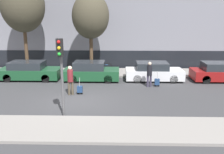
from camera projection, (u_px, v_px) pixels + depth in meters
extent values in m
plane|color=#38383A|center=(78.00, 101.00, 14.21)|extent=(80.00, 80.00, 0.00)
cube|color=gray|center=(64.00, 129.00, 10.56)|extent=(28.00, 2.50, 0.12)
cube|color=gray|center=(91.00, 72.00, 20.99)|extent=(28.00, 3.00, 0.12)
cube|color=slate|center=(94.00, 4.00, 23.24)|extent=(28.00, 3.05, 11.46)
cube|color=black|center=(94.00, 59.00, 22.93)|extent=(27.44, 0.06, 1.60)
cube|color=#194728|center=(30.00, 73.00, 18.80)|extent=(4.51, 1.91, 0.70)
cube|color=#23282D|center=(27.00, 65.00, 18.66)|extent=(2.48, 1.68, 0.53)
cylinder|color=black|center=(46.00, 78.00, 17.97)|extent=(0.60, 0.18, 0.60)
cylinder|color=black|center=(52.00, 73.00, 19.65)|extent=(0.60, 0.18, 0.60)
cylinder|color=black|center=(7.00, 78.00, 18.04)|extent=(0.60, 0.18, 0.60)
cylinder|color=black|center=(17.00, 73.00, 19.72)|extent=(0.60, 0.18, 0.60)
cube|color=#194728|center=(92.00, 74.00, 18.56)|extent=(4.08, 1.90, 0.70)
cube|color=#23282D|center=(89.00, 65.00, 18.41)|extent=(2.25, 1.67, 0.57)
cylinder|color=black|center=(108.00, 79.00, 17.74)|extent=(0.60, 0.18, 0.60)
cylinder|color=black|center=(109.00, 74.00, 19.41)|extent=(0.60, 0.18, 0.60)
cylinder|color=black|center=(73.00, 79.00, 17.81)|extent=(0.60, 0.18, 0.60)
cylinder|color=black|center=(77.00, 74.00, 19.47)|extent=(0.60, 0.18, 0.60)
cube|color=silver|center=(154.00, 74.00, 18.53)|extent=(4.18, 1.83, 0.70)
cube|color=#23282D|center=(152.00, 66.00, 18.39)|extent=(2.30, 1.61, 0.52)
cylinder|color=black|center=(174.00, 79.00, 17.75)|extent=(0.60, 0.18, 0.60)
cylinder|color=black|center=(169.00, 74.00, 19.35)|extent=(0.60, 0.18, 0.60)
cylinder|color=black|center=(137.00, 79.00, 17.81)|extent=(0.60, 0.18, 0.60)
cylinder|color=black|center=(136.00, 74.00, 19.41)|extent=(0.60, 0.18, 0.60)
cube|color=maroon|center=(220.00, 74.00, 18.36)|extent=(4.06, 1.85, 0.70)
cube|color=#23282D|center=(218.00, 66.00, 18.21)|extent=(2.23, 1.62, 0.54)
cylinder|color=black|center=(206.00, 80.00, 17.63)|extent=(0.60, 0.18, 0.60)
cylinder|color=black|center=(199.00, 74.00, 19.24)|extent=(0.60, 0.18, 0.60)
cylinder|color=#4C4233|center=(72.00, 88.00, 15.16)|extent=(0.15, 0.15, 0.83)
cylinder|color=#4C4233|center=(69.00, 88.00, 15.11)|extent=(0.15, 0.15, 0.83)
cylinder|color=maroon|center=(70.00, 76.00, 14.95)|extent=(0.34, 0.34, 0.73)
sphere|color=beige|center=(70.00, 68.00, 14.83)|extent=(0.24, 0.24, 0.24)
cube|color=navy|center=(80.00, 89.00, 15.28)|extent=(0.32, 0.24, 0.40)
cylinder|color=black|center=(78.00, 93.00, 15.35)|extent=(0.12, 0.03, 0.12)
cylinder|color=black|center=(82.00, 93.00, 15.34)|extent=(0.12, 0.03, 0.12)
cylinder|color=gray|center=(79.00, 82.00, 15.10)|extent=(0.02, 0.19, 0.53)
cylinder|color=#383347|center=(151.00, 81.00, 16.89)|extent=(0.15, 0.15, 0.79)
cylinder|color=#383347|center=(148.00, 81.00, 16.87)|extent=(0.15, 0.15, 0.79)
cylinder|color=black|center=(150.00, 70.00, 16.70)|extent=(0.34, 0.34, 0.69)
sphere|color=beige|center=(150.00, 64.00, 16.59)|extent=(0.22, 0.22, 0.22)
cube|color=navy|center=(157.00, 82.00, 16.95)|extent=(0.32, 0.24, 0.41)
cylinder|color=black|center=(155.00, 86.00, 17.02)|extent=(0.12, 0.03, 0.12)
cylinder|color=black|center=(159.00, 86.00, 17.01)|extent=(0.12, 0.03, 0.12)
cylinder|color=gray|center=(157.00, 75.00, 16.77)|extent=(0.02, 0.19, 0.53)
cylinder|color=#515154|center=(62.00, 79.00, 11.59)|extent=(0.12, 0.12, 3.73)
cube|color=black|center=(60.00, 48.00, 11.06)|extent=(0.28, 0.24, 0.80)
sphere|color=red|center=(59.00, 42.00, 10.85)|extent=(0.15, 0.15, 0.15)
sphere|color=gold|center=(59.00, 48.00, 10.91)|extent=(0.15, 0.15, 0.15)
sphere|color=green|center=(59.00, 54.00, 10.98)|extent=(0.15, 0.15, 0.15)
torus|color=black|center=(108.00, 67.00, 21.06)|extent=(0.72, 0.06, 0.72)
torus|color=black|center=(96.00, 67.00, 21.09)|extent=(0.72, 0.06, 0.72)
cylinder|color=navy|center=(102.00, 65.00, 21.03)|extent=(1.00, 0.05, 0.05)
cylinder|color=navy|center=(100.00, 62.00, 20.98)|extent=(0.04, 0.04, 0.40)
cylinder|color=#4C3826|center=(91.00, 53.00, 20.12)|extent=(0.28, 0.28, 3.23)
ellipsoid|color=#423D2D|center=(91.00, 16.00, 19.41)|extent=(2.91, 2.91, 3.55)
cylinder|color=#4C3826|center=(26.00, 50.00, 20.28)|extent=(0.28, 0.28, 3.79)
ellipsoid|color=#423D2D|center=(23.00, 5.00, 19.45)|extent=(3.41, 3.41, 4.17)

